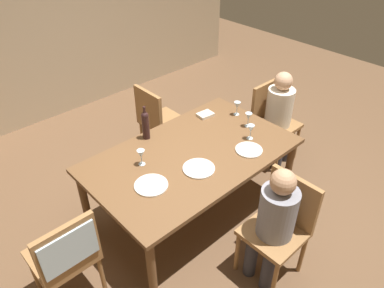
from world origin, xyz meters
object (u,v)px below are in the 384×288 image
Objects in this scene: person_man_bearded at (274,219)px; chair_far_right at (157,118)px; chair_near at (281,221)px; dinner_plate_guest_right at (249,150)px; dinner_plate_guest_left at (199,168)px; wine_bottle_tall_green at (146,124)px; person_woman_host at (281,112)px; wine_glass_near_right at (251,129)px; wine_glass_centre at (248,117)px; wine_glass_far at (237,106)px; chair_right_end at (271,117)px; dinner_plate_host at (151,185)px; wine_glass_near_left at (141,154)px; chair_left_end at (66,253)px; dining_table at (192,159)px.

chair_far_right is at bearing -10.85° from person_man_bearded.
chair_near is 3.72× the size of dinner_plate_guest_right.
dinner_plate_guest_left is at bearing 6.75° from person_man_bearded.
chair_far_right is 2.70× the size of wine_bottle_tall_green.
person_man_bearded reaches higher than dinner_plate_guest_right.
wine_glass_near_right is at bearing 13.24° from person_woman_host.
chair_far_right is at bearing 110.83° from wine_glass_centre.
person_woman_host reaches higher than wine_glass_far.
chair_right_end is 0.84× the size of person_man_bearded.
chair_right_end reaches higher than dinner_plate_host.
chair_near is 2.70× the size of wine_bottle_tall_green.
chair_far_right reaches higher than dinner_plate_host.
chair_near is at bearing -124.97° from wine_glass_centre.
dinner_plate_host is 0.99× the size of dinner_plate_guest_left.
dinner_plate_guest_right is at bearing 3.09° from chair_far_right.
dinner_plate_guest_right is (0.95, -0.22, 0.00)m from dinner_plate_host.
person_woman_host reaches higher than dinner_plate_guest_left.
dinner_plate_guest_left is (-0.09, 0.74, 0.10)m from person_man_bearded.
chair_right_end reaches higher than wine_glass_near_right.
chair_near is 6.17× the size of wine_glass_near_left.
wine_glass_near_left is at bearing -132.84° from wine_bottle_tall_green.
dinner_plate_host is (-0.63, 0.85, 0.21)m from chair_near.
chair_left_end is at bearing -57.19° from chair_far_right.
person_man_bearded is at bearing -128.37° from wine_glass_near_right.
chair_right_end is 1.48m from dinner_plate_guest_left.
chair_left_end is at bearing 177.54° from wine_glass_near_right.
wine_glass_centre and wine_glass_near_right have the same top height.
chair_right_end is at bearing -14.67° from wine_bottle_tall_green.
chair_right_end reaches higher than dinner_plate_guest_right.
wine_bottle_tall_green reaches higher than chair_left_end.
dinner_plate_guest_left is (-0.83, -0.16, -0.10)m from wine_glass_centre.
dining_table is at bearing -19.61° from chair_far_right.
dinner_plate_guest_left is at bearing 167.22° from dinner_plate_guest_right.
person_man_bearded reaches higher than chair_near.
person_woman_host is (2.65, 0.10, 0.05)m from chair_left_end.
dinner_plate_guest_right is (-0.92, -0.30, 0.10)m from person_woman_host.
wine_bottle_tall_green is 2.28× the size of wine_glass_centre.
wine_glass_near_left is (-0.51, 1.12, 0.31)m from chair_near.
person_woman_host reaches higher than wine_bottle_tall_green.
person_woman_host reaches higher than dinner_plate_guest_right.
wine_glass_centre is at bearing 45.53° from wine_glass_near_right.
chair_near reaches higher than dinner_plate_guest_left.
wine_glass_centre is at bearing -11.11° from wine_glass_near_left.
wine_glass_centre is (-0.61, -0.02, 0.20)m from person_woman_host.
chair_right_end is 1.03m from dinner_plate_guest_right.
wine_glass_near_left is at bearing 18.53° from chair_left_end.
chair_near is 1.37m from wine_glass_far.
wine_glass_near_right is at bearing 20.99° from chair_right_end.
chair_left_end is 6.17× the size of wine_glass_centre.
chair_left_end is at bearing 4.56° from chair_right_end.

